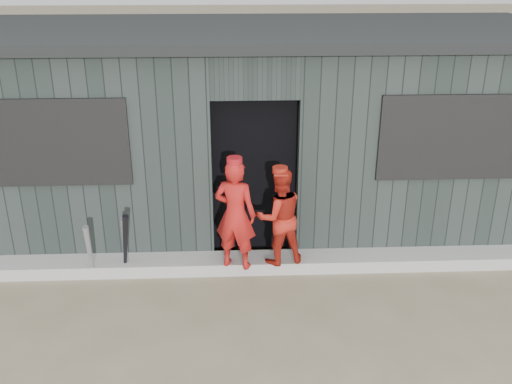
{
  "coord_description": "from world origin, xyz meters",
  "views": [
    {
      "loc": [
        -0.26,
        -4.12,
        3.48
      ],
      "look_at": [
        0.0,
        1.8,
        1.0
      ],
      "focal_mm": 40.0,
      "sensor_mm": 36.0,
      "label": 1
    }
  ],
  "objects_px": {
    "player_red_right": "(279,217)",
    "dugout": "(251,125)",
    "bat_left": "(90,253)",
    "player_red_left": "(235,215)",
    "player_grey_back": "(302,200)",
    "bat_right": "(125,245)",
    "bat_mid": "(125,245)"
  },
  "relations": [
    {
      "from": "player_red_right",
      "to": "dugout",
      "type": "distance_m",
      "value": 1.89
    },
    {
      "from": "bat_left",
      "to": "player_red_left",
      "type": "bearing_deg",
      "value": 0.26
    },
    {
      "from": "dugout",
      "to": "player_grey_back",
      "type": "bearing_deg",
      "value": -61.85
    },
    {
      "from": "bat_left",
      "to": "player_red_right",
      "type": "distance_m",
      "value": 2.19
    },
    {
      "from": "dugout",
      "to": "bat_right",
      "type": "bearing_deg",
      "value": -129.44
    },
    {
      "from": "bat_left",
      "to": "bat_right",
      "type": "relative_size",
      "value": 0.84
    },
    {
      "from": "bat_right",
      "to": "player_red_right",
      "type": "distance_m",
      "value": 1.78
    },
    {
      "from": "player_red_left",
      "to": "player_red_right",
      "type": "distance_m",
      "value": 0.51
    },
    {
      "from": "bat_right",
      "to": "player_red_right",
      "type": "relative_size",
      "value": 0.75
    },
    {
      "from": "dugout",
      "to": "player_red_left",
      "type": "bearing_deg",
      "value": -97.27
    },
    {
      "from": "bat_right",
      "to": "player_red_left",
      "type": "distance_m",
      "value": 1.31
    },
    {
      "from": "bat_left",
      "to": "bat_mid",
      "type": "xyz_separation_m",
      "value": [
        0.39,
        0.11,
        0.03
      ]
    },
    {
      "from": "bat_mid",
      "to": "dugout",
      "type": "bearing_deg",
      "value": 49.53
    },
    {
      "from": "player_red_right",
      "to": "player_grey_back",
      "type": "relative_size",
      "value": 0.9
    },
    {
      "from": "player_grey_back",
      "to": "player_red_left",
      "type": "bearing_deg",
      "value": 28.71
    },
    {
      "from": "bat_right",
      "to": "player_grey_back",
      "type": "relative_size",
      "value": 0.68
    },
    {
      "from": "bat_mid",
      "to": "dugout",
      "type": "height_order",
      "value": "dugout"
    },
    {
      "from": "bat_mid",
      "to": "dugout",
      "type": "xyz_separation_m",
      "value": [
        1.51,
        1.77,
        0.9
      ]
    },
    {
      "from": "player_red_left",
      "to": "dugout",
      "type": "relative_size",
      "value": 0.16
    },
    {
      "from": "bat_mid",
      "to": "player_grey_back",
      "type": "relative_size",
      "value": 0.61
    },
    {
      "from": "player_red_left",
      "to": "bat_left",
      "type": "bearing_deg",
      "value": 19.05
    },
    {
      "from": "bat_right",
      "to": "player_red_left",
      "type": "height_order",
      "value": "player_red_left"
    },
    {
      "from": "bat_mid",
      "to": "player_grey_back",
      "type": "bearing_deg",
      "value": 16.87
    },
    {
      "from": "bat_mid",
      "to": "player_red_right",
      "type": "height_order",
      "value": "player_red_right"
    },
    {
      "from": "bat_right",
      "to": "player_grey_back",
      "type": "bearing_deg",
      "value": 18.25
    },
    {
      "from": "player_grey_back",
      "to": "player_red_right",
      "type": "bearing_deg",
      "value": 49.86
    },
    {
      "from": "bat_left",
      "to": "player_red_right",
      "type": "relative_size",
      "value": 0.63
    },
    {
      "from": "bat_mid",
      "to": "player_red_left",
      "type": "xyz_separation_m",
      "value": [
        1.27,
        -0.1,
        0.41
      ]
    },
    {
      "from": "player_red_right",
      "to": "dugout",
      "type": "bearing_deg",
      "value": -95.15
    },
    {
      "from": "bat_mid",
      "to": "dugout",
      "type": "distance_m",
      "value": 2.49
    },
    {
      "from": "player_grey_back",
      "to": "dugout",
      "type": "height_order",
      "value": "dugout"
    },
    {
      "from": "bat_left",
      "to": "player_grey_back",
      "type": "relative_size",
      "value": 0.57
    }
  ]
}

